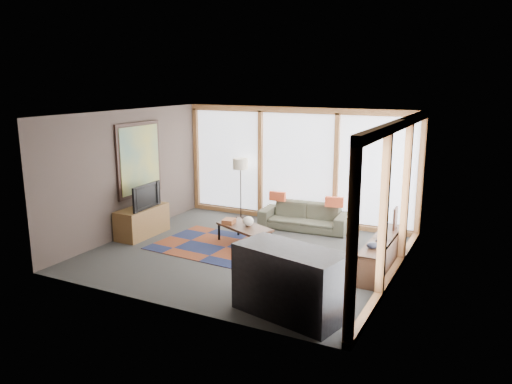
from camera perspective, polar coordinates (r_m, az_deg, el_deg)
The scene contains 17 objects.
ground at distance 9.45m, azimuth -1.10°, elevation -7.00°, with size 5.50×5.50×0.00m, color #2C2C29.
room_envelope at distance 9.33m, azimuth 3.16°, elevation 2.53°, with size 5.52×5.02×2.62m.
rug at distance 9.76m, azimuth -3.44°, elevation -6.33°, with size 2.77×1.78×0.01m, color maroon.
sofa at distance 10.90m, azimuth 5.55°, elevation -2.79°, with size 1.92×0.75×0.56m, color #393A2B.
pillow_left at distance 11.06m, azimuth 2.48°, elevation -0.49°, with size 0.37×0.11×0.20m, color #C44826.
pillow_right at distance 10.64m, azimuth 8.93°, elevation -1.13°, with size 0.39×0.12×0.21m, color #C44826.
floor_lamp at distance 11.62m, azimuth -1.76°, elevation 0.41°, with size 0.36×0.36×1.41m, color black, non-canonical shape.
coffee_table at distance 9.88m, azimuth -1.32°, elevation -4.95°, with size 1.14×0.57×0.38m, color #352114, non-canonical shape.
book_stack at distance 9.98m, azimuth -3.13°, elevation -3.36°, with size 0.22×0.27×0.09m, color brown.
vase at distance 9.80m, azimuth -0.91°, elevation -3.35°, with size 0.22×0.22×0.19m, color beige.
bookshelf at distance 8.93m, azimuth 14.14°, elevation -6.85°, with size 0.38×2.07×0.52m, color #352114, non-canonical shape.
bowl_a at distance 8.34m, azimuth 13.17°, elevation -5.96°, with size 0.20×0.20×0.10m, color black.
bowl_b at distance 8.64m, azimuth 14.01°, elevation -5.43°, with size 0.15×0.15×0.08m, color black.
shelf_picture at distance 9.45m, azimuth 15.63°, elevation -2.92°, with size 0.04×0.30×0.40m, color black.
tv_console at distance 10.66m, azimuth -12.87°, elevation -3.30°, with size 0.50×1.21×0.61m, color brown.
television at distance 10.45m, azimuth -12.78°, elevation -0.45°, with size 0.89×0.12×0.51m, color black.
bar_counter at distance 6.97m, azimuth 3.86°, elevation -10.21°, with size 1.52×0.71×0.96m, color black.
Camera 1 is at (4.18, -7.85, 3.21)m, focal length 35.00 mm.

